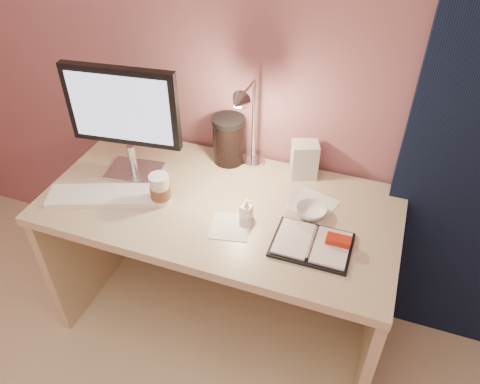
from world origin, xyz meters
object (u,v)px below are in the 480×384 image
(bowl, at_px, (311,212))
(lotion_bottle, at_px, (246,209))
(clear_cup, at_px, (298,206))
(dark_jar, at_px, (229,142))
(coffee_cup, at_px, (160,190))
(desk_lamp, at_px, (246,123))
(monitor, at_px, (124,113))
(desk, at_px, (227,231))
(planner, at_px, (314,244))
(keyboard, at_px, (105,195))
(product_box, at_px, (304,160))

(bowl, bearing_deg, lotion_bottle, -156.43)
(clear_cup, bearing_deg, dark_jar, 144.02)
(coffee_cup, bearing_deg, desk_lamp, 46.31)
(monitor, height_order, lotion_bottle, monitor)
(dark_jar, bearing_deg, bowl, -28.94)
(desk, xyz_separation_m, planner, (0.40, -0.18, 0.24))
(monitor, bearing_deg, dark_jar, 26.04)
(keyboard, distance_m, bowl, 0.82)
(desk, height_order, bowl, bowl)
(desk, relative_size, clear_cup, 10.30)
(dark_jar, bearing_deg, coffee_cup, -112.67)
(planner, distance_m, clear_cup, 0.16)
(monitor, relative_size, clear_cup, 3.56)
(coffee_cup, distance_m, dark_jar, 0.39)
(keyboard, height_order, lotion_bottle, lotion_bottle)
(clear_cup, bearing_deg, keyboard, -170.03)
(monitor, xyz_separation_m, lotion_bottle, (0.55, -0.11, -0.24))
(desk_lamp, bearing_deg, coffee_cup, -131.75)
(planner, height_order, desk_lamp, desk_lamp)
(product_box, bearing_deg, coffee_cup, -164.45)
(bowl, relative_size, product_box, 0.74)
(keyboard, height_order, bowl, bowl)
(keyboard, relative_size, planner, 1.59)
(monitor, xyz_separation_m, planner, (0.82, -0.17, -0.28))
(desk_lamp, bearing_deg, desk, -106.10)
(desk, distance_m, coffee_cup, 0.39)
(desk, xyz_separation_m, keyboard, (-0.45, -0.20, 0.23))
(monitor, distance_m, desk_lamp, 0.48)
(keyboard, xyz_separation_m, dark_jar, (0.38, 0.41, 0.09))
(coffee_cup, xyz_separation_m, dark_jar, (0.15, 0.36, 0.04))
(lotion_bottle, bearing_deg, dark_jar, 120.68)
(keyboard, distance_m, planner, 0.85)
(lotion_bottle, bearing_deg, planner, -11.50)
(keyboard, distance_m, clear_cup, 0.77)
(lotion_bottle, xyz_separation_m, dark_jar, (-0.20, 0.33, 0.05))
(monitor, bearing_deg, desk, -4.73)
(coffee_cup, relative_size, lotion_bottle, 1.40)
(clear_cup, distance_m, desk_lamp, 0.38)
(bowl, relative_size, dark_jar, 0.62)
(clear_cup, bearing_deg, monitor, 176.01)
(clear_cup, height_order, product_box, product_box)
(desk, height_order, product_box, product_box)
(keyboard, bearing_deg, product_box, 9.20)
(keyboard, height_order, desk_lamp, desk_lamp)
(keyboard, distance_m, lotion_bottle, 0.58)
(desk, xyz_separation_m, product_box, (0.27, 0.21, 0.31))
(monitor, distance_m, dark_jar, 0.46)
(planner, xyz_separation_m, coffee_cup, (-0.62, 0.03, 0.05))
(keyboard, distance_m, desk_lamp, 0.63)
(desk, xyz_separation_m, dark_jar, (-0.07, 0.21, 0.32))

